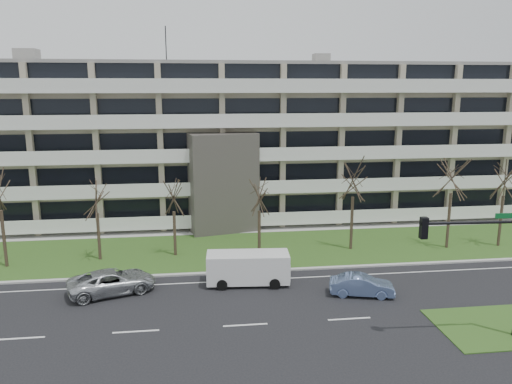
{
  "coord_description": "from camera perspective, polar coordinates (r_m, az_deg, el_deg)",
  "views": [
    {
      "loc": [
        -2.64,
        -25.57,
        13.12
      ],
      "look_at": [
        1.87,
        10.0,
        5.44
      ],
      "focal_mm": 35.0,
      "sensor_mm": 36.0,
      "label": 1
    }
  ],
  "objects": [
    {
      "name": "apartment_building",
      "position": [
        51.25,
        -4.26,
        5.88
      ],
      "size": [
        60.5,
        15.1,
        18.75
      ],
      "color": "#B3A88B",
      "rests_on": "ground"
    },
    {
      "name": "white_van",
      "position": [
        33.83,
        -0.81,
        -8.41
      ],
      "size": [
        5.65,
        2.6,
        2.13
      ],
      "rotation": [
        0.0,
        0.0,
        -0.08
      ],
      "color": "white",
      "rests_on": "ground"
    },
    {
      "name": "blue_sedan",
      "position": [
        32.96,
        12.0,
        -10.39
      ],
      "size": [
        4.27,
        2.34,
        1.33
      ],
      "primitive_type": "imported",
      "rotation": [
        0.0,
        0.0,
        1.33
      ],
      "color": "#6E87BF",
      "rests_on": "ground"
    },
    {
      "name": "tree_2",
      "position": [
        39.12,
        -17.83,
        -0.28
      ],
      "size": [
        3.31,
        3.31,
        6.62
      ],
      "color": "#382B21",
      "rests_on": "ground"
    },
    {
      "name": "ground",
      "position": [
        28.86,
        -1.22,
        -14.96
      ],
      "size": [
        160.0,
        160.0,
        0.0
      ],
      "primitive_type": "plane",
      "color": "black",
      "rests_on": "ground"
    },
    {
      "name": "lane_edge_line",
      "position": [
        34.75,
        -2.37,
        -10.1
      ],
      "size": [
        90.0,
        0.12,
        0.01
      ],
      "primitive_type": "cube",
      "color": "white",
      "rests_on": "ground"
    },
    {
      "name": "grass_median",
      "position": [
        31.68,
        26.1,
        -13.63
      ],
      "size": [
        7.0,
        5.0,
        0.06
      ],
      "primitive_type": "cube",
      "color": "#33551C",
      "rests_on": "ground"
    },
    {
      "name": "tree_5",
      "position": [
        40.26,
        11.09,
        1.83
      ],
      "size": [
        3.93,
        3.93,
        7.85
      ],
      "color": "#382B21",
      "rests_on": "ground"
    },
    {
      "name": "tree_7",
      "position": [
        45.12,
        26.61,
        1.69
      ],
      "size": [
        3.84,
        3.84,
        7.69
      ],
      "color": "#382B21",
      "rests_on": "ground"
    },
    {
      "name": "traffic_signal",
      "position": [
        28.44,
        25.04,
        -6.92
      ],
      "size": [
        5.89,
        0.66,
        6.82
      ],
      "rotation": [
        0.0,
        0.0,
        -0.05
      ],
      "color": "black",
      "rests_on": "ground"
    },
    {
      "name": "tree_6",
      "position": [
        42.78,
        21.57,
        2.23
      ],
      "size": [
        4.13,
        4.13,
        8.26
      ],
      "color": "#382B21",
      "rests_on": "ground"
    },
    {
      "name": "curb",
      "position": [
        36.11,
        -2.58,
        -9.13
      ],
      "size": [
        90.0,
        0.35,
        0.12
      ],
      "primitive_type": "cube",
      "color": "#B2B2AD",
      "rests_on": "ground"
    },
    {
      "name": "grass_verge",
      "position": [
        40.81,
        -3.16,
        -6.64
      ],
      "size": [
        90.0,
        10.0,
        0.06
      ],
      "primitive_type": "cube",
      "color": "#33551C",
      "rests_on": "ground"
    },
    {
      "name": "tree_4",
      "position": [
        38.06,
        0.38,
        -0.09
      ],
      "size": [
        3.28,
        3.28,
        6.56
      ],
      "color": "#382B21",
      "rests_on": "ground"
    },
    {
      "name": "sidewalk",
      "position": [
        46.04,
        -3.65,
        -4.45
      ],
      "size": [
        90.0,
        2.0,
        0.08
      ],
      "primitive_type": "cube",
      "color": "#B2B2AD",
      "rests_on": "ground"
    },
    {
      "name": "silver_pickup",
      "position": [
        33.87,
        -16.12,
        -9.81
      ],
      "size": [
        6.01,
        4.14,
        1.52
      ],
      "primitive_type": "imported",
      "rotation": [
        0.0,
        0.0,
        1.89
      ],
      "color": "silver",
      "rests_on": "ground"
    },
    {
      "name": "tree_3",
      "position": [
        38.75,
        -9.43,
        -0.24
      ],
      "size": [
        3.19,
        3.19,
        6.38
      ],
      "color": "#382B21",
      "rests_on": "ground"
    }
  ]
}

